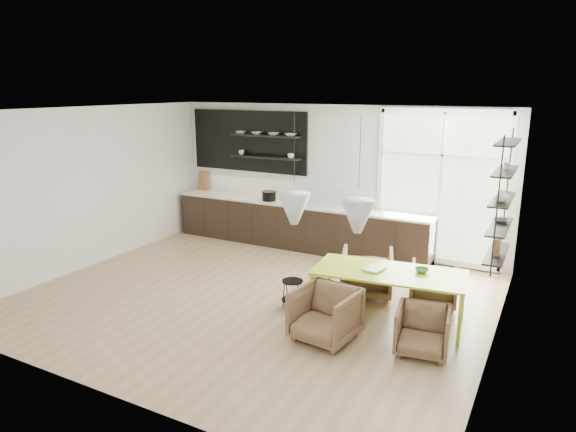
% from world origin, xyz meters
% --- Properties ---
extents(room, '(7.02, 6.01, 2.91)m').
position_xyz_m(room, '(0.58, 1.10, 1.46)').
color(room, tan).
rests_on(room, ground).
extents(kitchen_run, '(5.54, 0.69, 2.75)m').
position_xyz_m(kitchen_run, '(-0.69, 2.69, 0.60)').
color(kitchen_run, black).
rests_on(kitchen_run, ground).
extents(right_shelving, '(0.26, 1.22, 1.90)m').
position_xyz_m(right_shelving, '(3.36, 1.17, 1.65)').
color(right_shelving, black).
rests_on(right_shelving, ground).
extents(dining_table, '(2.15, 1.16, 0.75)m').
position_xyz_m(dining_table, '(2.10, 0.15, 0.70)').
color(dining_table, '#A6CE23').
rests_on(dining_table, ground).
extents(armchair_back_left, '(1.00, 1.01, 0.74)m').
position_xyz_m(armchair_back_left, '(1.51, 0.93, 0.37)').
color(armchair_back_left, brown).
rests_on(armchair_back_left, ground).
extents(armchair_back_right, '(0.81, 0.82, 0.64)m').
position_xyz_m(armchair_back_right, '(2.53, 1.05, 0.32)').
color(armchair_back_right, brown).
rests_on(armchair_back_right, ground).
extents(armchair_front_left, '(0.85, 0.87, 0.71)m').
position_xyz_m(armchair_front_left, '(1.54, -0.76, 0.35)').
color(armchair_front_left, brown).
rests_on(armchair_front_left, ground).
extents(armchair_front_right, '(0.73, 0.74, 0.60)m').
position_xyz_m(armchair_front_right, '(2.75, -0.50, 0.30)').
color(armchair_front_right, brown).
rests_on(armchair_front_right, ground).
extents(wire_stool, '(0.34, 0.34, 0.43)m').
position_xyz_m(wire_stool, '(0.69, -0.05, 0.27)').
color(wire_stool, black).
rests_on(wire_stool, ground).
extents(table_book, '(0.30, 0.37, 0.03)m').
position_xyz_m(table_book, '(1.77, 0.14, 0.77)').
color(table_book, white).
rests_on(table_book, dining_table).
extents(table_bowl, '(0.19, 0.19, 0.06)m').
position_xyz_m(table_bowl, '(2.50, 0.33, 0.78)').
color(table_bowl, '#497D4A').
rests_on(table_bowl, dining_table).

